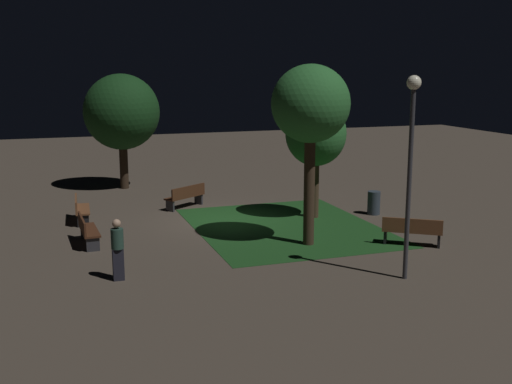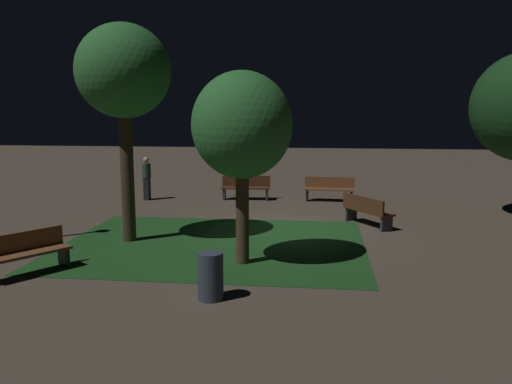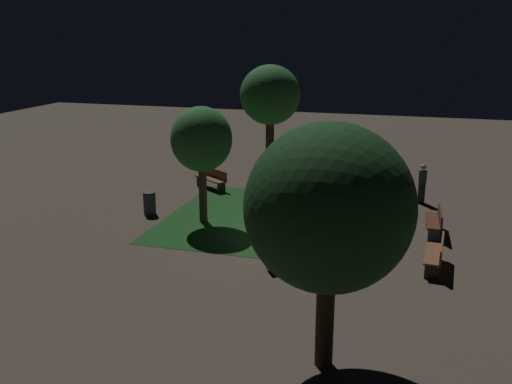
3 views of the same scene
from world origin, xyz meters
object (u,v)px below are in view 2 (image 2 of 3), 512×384
at_px(bench_path_side, 246,187).
at_px(bench_lawn_edge, 366,210).
at_px(tree_lawn_side, 123,74).
at_px(pedestrian, 147,177).
at_px(bench_near_trees, 329,188).
at_px(tree_back_right, 242,127).
at_px(trash_bin, 210,276).
at_px(bench_back_row, 25,252).

bearing_deg(bench_path_side, bench_lawn_edge, 135.45).
relative_size(bench_path_side, tree_lawn_side, 0.33).
height_order(bench_path_side, bench_lawn_edge, same).
bearing_deg(pedestrian, bench_path_side, -171.92).
bearing_deg(bench_near_trees, tree_back_right, 75.66).
bearing_deg(trash_bin, bench_path_side, -85.73).
distance_m(bench_near_trees, pedestrian, 6.78).
xyz_separation_m(bench_path_side, bench_back_row, (3.33, 9.41, 0.00)).
bearing_deg(pedestrian, tree_lawn_side, 103.99).
bearing_deg(trash_bin, tree_lawn_side, -53.10).
distance_m(bench_near_trees, bench_back_row, 11.39).
bearing_deg(tree_lawn_side, tree_back_right, 153.00).
relative_size(bench_back_row, pedestrian, 1.09).
height_order(bench_lawn_edge, bench_back_row, same).
relative_size(bench_lawn_edge, trash_bin, 2.02).
relative_size(tree_lawn_side, pedestrian, 3.41).
relative_size(bench_path_side, bench_lawn_edge, 1.03).
distance_m(bench_near_trees, tree_lawn_side, 9.15).
xyz_separation_m(bench_back_row, trash_bin, (-4.10, 0.98, -0.05)).
bearing_deg(bench_near_trees, trash_bin, 77.37).
bearing_deg(pedestrian, tree_back_right, 121.68).
height_order(bench_near_trees, tree_lawn_side, tree_lawn_side).
relative_size(bench_near_trees, bench_back_row, 1.04).
relative_size(bench_back_row, trash_bin, 2.02).
distance_m(bench_path_side, tree_lawn_side, 7.79).
height_order(bench_near_trees, bench_path_side, same).
distance_m(bench_path_side, trash_bin, 10.41).
xyz_separation_m(bench_lawn_edge, trash_bin, (3.31, 6.36, -0.05)).
relative_size(bench_lawn_edge, pedestrian, 1.09).
bearing_deg(pedestrian, trash_bin, 114.14).
relative_size(bench_path_side, pedestrian, 1.13).
distance_m(tree_back_right, pedestrian, 9.17).
xyz_separation_m(tree_back_right, tree_lawn_side, (3.19, -1.63, 1.22)).
height_order(bench_back_row, tree_lawn_side, tree_lawn_side).
relative_size(tree_lawn_side, trash_bin, 6.30).
xyz_separation_m(bench_near_trees, pedestrian, (6.75, 0.52, 0.37)).
relative_size(bench_near_trees, trash_bin, 2.10).
height_order(tree_lawn_side, pedestrian, tree_lawn_side).
distance_m(bench_back_row, trash_bin, 4.21).
bearing_deg(tree_back_right, trash_bin, 83.61).
xyz_separation_m(tree_back_right, pedestrian, (4.68, -7.58, -2.17)).
distance_m(tree_back_right, trash_bin, 3.46).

